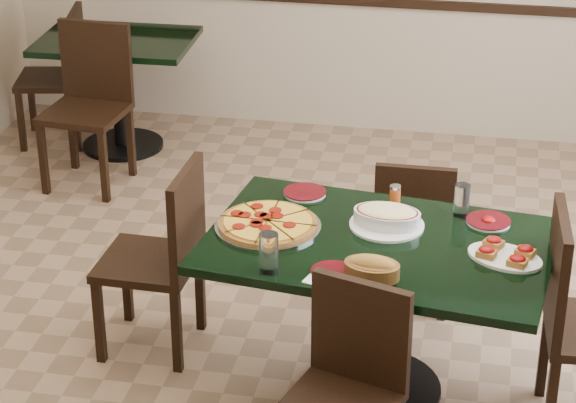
% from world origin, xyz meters
% --- Properties ---
extents(floor, '(5.50, 5.50, 0.00)m').
position_xyz_m(floor, '(0.00, 0.00, 0.00)').
color(floor, '#87694D').
rests_on(floor, ground).
extents(room_shell, '(5.50, 5.50, 5.50)m').
position_xyz_m(room_shell, '(1.02, 1.73, 1.17)').
color(room_shell, silver).
rests_on(room_shell, floor).
extents(main_table, '(1.52, 1.08, 0.75)m').
position_xyz_m(main_table, '(0.37, -0.31, 0.57)').
color(main_table, black).
rests_on(main_table, floor).
extents(back_table, '(1.00, 0.74, 0.75)m').
position_xyz_m(back_table, '(-1.60, 2.12, 0.52)').
color(back_table, black).
rests_on(back_table, floor).
extents(chair_far, '(0.38, 0.38, 0.81)m').
position_xyz_m(chair_far, '(0.47, 0.44, 0.45)').
color(chair_far, black).
rests_on(chair_far, floor).
extents(chair_near, '(0.50, 0.50, 0.86)m').
position_xyz_m(chair_near, '(0.34, -0.94, 0.48)').
color(chair_near, black).
rests_on(chair_near, floor).
extents(chair_left, '(0.44, 0.44, 0.92)m').
position_xyz_m(chair_left, '(-0.61, -0.13, 0.52)').
color(chair_left, black).
rests_on(chair_left, floor).
extents(back_chair_near, '(0.50, 0.50, 0.98)m').
position_xyz_m(back_chair_near, '(-1.60, 1.61, 0.55)').
color(back_chair_near, black).
rests_on(back_chair_near, floor).
extents(back_chair_left, '(0.49, 0.49, 0.90)m').
position_xyz_m(back_chair_left, '(-2.00, 2.16, 0.50)').
color(back_chair_left, black).
rests_on(back_chair_left, floor).
extents(pepperoni_pizza, '(0.46, 0.46, 0.04)m').
position_xyz_m(pepperoni_pizza, '(-0.11, -0.27, 0.77)').
color(pepperoni_pizza, '#AEAFB5').
rests_on(pepperoni_pizza, main_table).
extents(lasagna_casserole, '(0.32, 0.32, 0.09)m').
position_xyz_m(lasagna_casserole, '(0.39, -0.16, 0.80)').
color(lasagna_casserole, silver).
rests_on(lasagna_casserole, main_table).
extents(bread_basket, '(0.24, 0.18, 0.09)m').
position_xyz_m(bread_basket, '(0.38, -0.61, 0.79)').
color(bread_basket, brown).
rests_on(bread_basket, main_table).
extents(bruschetta_platter, '(0.38, 0.33, 0.05)m').
position_xyz_m(bruschetta_platter, '(0.89, -0.36, 0.77)').
color(bruschetta_platter, silver).
rests_on(bruschetta_platter, main_table).
extents(side_plate_near, '(0.18, 0.18, 0.02)m').
position_xyz_m(side_plate_near, '(0.23, -0.61, 0.76)').
color(side_plate_near, silver).
rests_on(side_plate_near, main_table).
extents(side_plate_far_r, '(0.19, 0.19, 0.03)m').
position_xyz_m(side_plate_far_r, '(0.81, -0.05, 0.76)').
color(side_plate_far_r, silver).
rests_on(side_plate_far_r, main_table).
extents(side_plate_far_l, '(0.19, 0.19, 0.02)m').
position_xyz_m(side_plate_far_l, '(-0.01, 0.08, 0.76)').
color(side_plate_far_l, silver).
rests_on(side_plate_far_l, main_table).
extents(napkin_setting, '(0.17, 0.17, 0.01)m').
position_xyz_m(napkin_setting, '(0.20, -0.66, 0.75)').
color(napkin_setting, white).
rests_on(napkin_setting, main_table).
extents(water_glass_a, '(0.07, 0.07, 0.15)m').
position_xyz_m(water_glass_a, '(0.69, 0.00, 0.82)').
color(water_glass_a, silver).
rests_on(water_glass_a, main_table).
extents(water_glass_b, '(0.08, 0.08, 0.16)m').
position_xyz_m(water_glass_b, '(-0.02, -0.64, 0.83)').
color(water_glass_b, silver).
rests_on(water_glass_b, main_table).
extents(pepper_shaker, '(0.05, 0.05, 0.09)m').
position_xyz_m(pepper_shaker, '(0.40, 0.07, 0.79)').
color(pepper_shaker, '#CB4C15').
rests_on(pepper_shaker, main_table).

